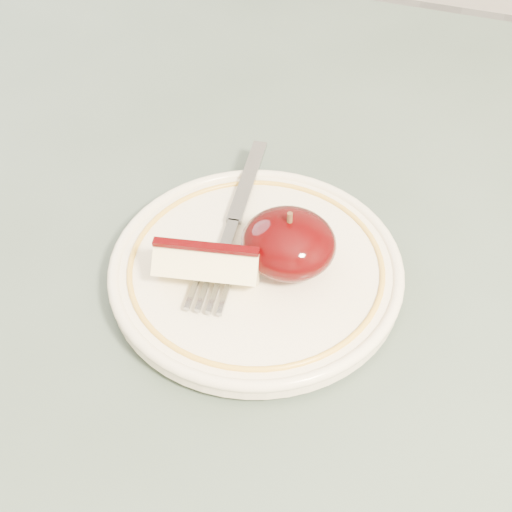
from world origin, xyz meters
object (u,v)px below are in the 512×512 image
(table, at_px, (170,303))
(plate, at_px, (256,269))
(fork, at_px, (233,223))
(apple_half, at_px, (289,243))

(table, xyz_separation_m, plate, (0.09, -0.02, 0.10))
(table, bearing_deg, plate, -14.75)
(table, distance_m, fork, 0.13)
(apple_half, relative_size, fork, 0.36)
(table, distance_m, plate, 0.14)
(table, relative_size, plate, 4.07)
(plate, bearing_deg, table, 165.25)
(table, xyz_separation_m, apple_half, (0.11, -0.01, 0.13))
(table, distance_m, apple_half, 0.17)
(apple_half, distance_m, fork, 0.06)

